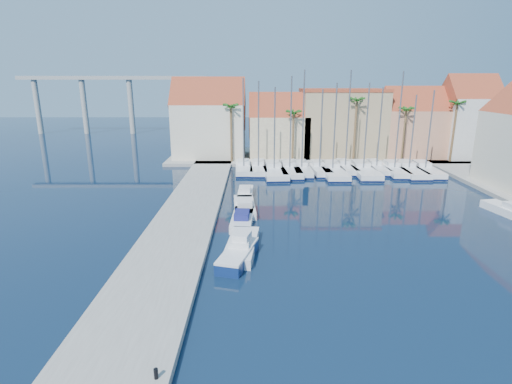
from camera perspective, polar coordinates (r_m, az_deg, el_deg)
ground at (r=26.35m, az=4.76°, el=-14.83°), size 260.00×260.00×0.00m
quay_west at (r=39.02m, az=-10.25°, el=-4.22°), size 6.00×77.00×0.50m
shore_north at (r=72.85m, az=9.50°, el=5.07°), size 54.00×16.00×0.50m
bollard at (r=20.02m, az=-14.10°, el=-23.86°), size 0.20×0.20×0.50m
fishing_boat at (r=30.85m, az=-2.51°, el=-8.69°), size 3.20×5.75×1.91m
motorboat_west_0 at (r=32.47m, az=-2.09°, el=-7.64°), size 2.92×7.19×1.40m
motorboat_west_1 at (r=38.49m, az=-1.97°, el=-3.84°), size 2.22×6.14×1.40m
motorboat_west_2 at (r=42.20m, az=-1.67°, el=-2.06°), size 2.57×6.77×1.40m
motorboat_west_3 at (r=47.21m, az=-1.52°, el=-0.14°), size 1.82×5.33×1.40m
motorboat_east_1 at (r=48.44m, az=32.61°, el=-2.26°), size 3.12×6.41×1.40m
sailboat_0 at (r=60.60m, az=-1.76°, el=3.51°), size 2.93×9.45×13.70m
sailboat_1 at (r=60.53m, az=0.36°, el=3.50°), size 2.60×9.53×13.31m
sailboat_2 at (r=59.25m, az=2.53°, el=3.17°), size 3.94×12.11×12.48m
sailboat_3 at (r=60.11m, az=4.76°, el=3.34°), size 3.29×11.34×13.98m
sailboat_4 at (r=60.35m, az=6.47°, el=3.38°), size 2.58×9.70×14.80m
sailboat_5 at (r=60.82m, az=8.95°, el=3.35°), size 2.90×9.30×12.16m
sailboat_6 at (r=60.22m, az=10.75°, el=3.12°), size 3.18×12.04×13.04m
sailboat_7 at (r=62.40m, az=12.50°, el=3.53°), size 2.98×8.91×14.80m
sailboat_8 at (r=61.55m, az=14.92°, el=3.13°), size 3.41×12.11×13.04m
sailboat_9 at (r=63.40m, az=16.68°, el=3.40°), size 2.71×8.70×12.40m
sailboat_10 at (r=63.17m, az=19.01°, el=3.16°), size 3.20×10.29×14.62m
sailboat_11 at (r=63.87m, az=20.79°, el=3.07°), size 3.08×11.47×11.41m
sailboat_12 at (r=64.64m, az=22.83°, el=3.01°), size 3.10×10.56×12.08m
building_0 at (r=70.39m, az=-6.64°, el=9.98°), size 12.30×9.00×13.50m
building_1 at (r=70.21m, az=3.29°, el=9.04°), size 10.30×8.00×11.00m
building_2 at (r=72.58m, az=12.08°, el=9.70°), size 14.20×10.20×11.50m
building_3 at (r=75.11m, az=21.32°, el=8.87°), size 10.30×8.00×12.00m
building_4 at (r=77.84m, az=27.92°, el=9.16°), size 8.30×8.00×14.00m
palm_0 at (r=64.87m, az=-3.62°, el=11.85°), size 2.60×2.60×10.15m
palm_1 at (r=65.12m, az=5.38°, el=10.99°), size 2.60×2.60×9.15m
palm_2 at (r=66.70m, az=14.21°, el=12.32°), size 2.60×2.60×11.15m
palm_3 at (r=69.16m, az=20.68°, el=10.74°), size 2.60×2.60×9.65m
palm_4 at (r=72.29m, az=26.80°, el=11.00°), size 2.60×2.60×10.65m
viaduct at (r=110.98m, az=-20.13°, el=13.12°), size 48.00×2.20×14.45m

